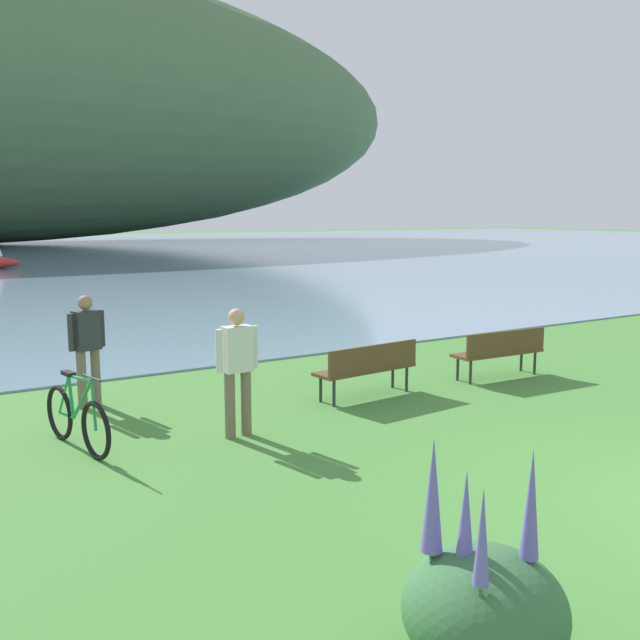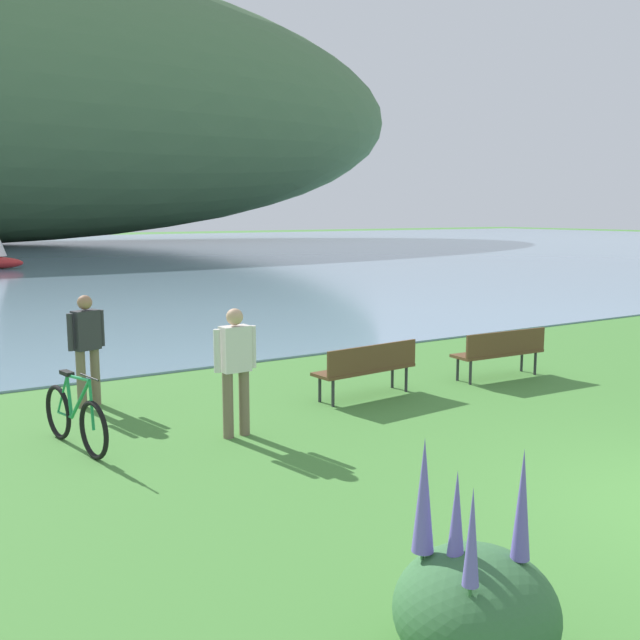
# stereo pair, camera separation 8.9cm
# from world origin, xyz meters

# --- Properties ---
(park_bench_near_camera) EXTENTS (1.83, 0.63, 0.88)m
(park_bench_near_camera) POSITION_xyz_m (-0.43, 5.63, 0.52)
(park_bench_near_camera) COLOR brown
(park_bench_near_camera) RESTS_ON ground
(park_bench_further_along) EXTENTS (1.82, 0.56, 0.88)m
(park_bench_further_along) POSITION_xyz_m (2.36, 5.47, 0.52)
(park_bench_further_along) COLOR brown
(park_bench_further_along) RESTS_ON ground
(bicycle_leaning_near_bench) EXTENTS (0.38, 1.75, 1.01)m
(bicycle_leaning_near_bench) POSITION_xyz_m (-4.99, 5.52, 0.40)
(bicycle_leaning_near_bench) COLOR black
(bicycle_leaning_near_bench) RESTS_ON ground
(person_at_shoreline) EXTENTS (0.59, 0.32, 1.71)m
(person_at_shoreline) POSITION_xyz_m (-4.34, 7.46, 0.98)
(person_at_shoreline) COLOR #72604C
(person_at_shoreline) RESTS_ON ground
(person_on_the_grass) EXTENTS (0.61, 0.24, 1.71)m
(person_on_the_grass) POSITION_xyz_m (-3.06, 4.92, 0.98)
(person_on_the_grass) COLOR #72604C
(person_on_the_grass) RESTS_ON ground
(echium_bush_closest_to_camera) EXTENTS (1.07, 1.07, 1.53)m
(echium_bush_closest_to_camera) POSITION_xyz_m (-3.84, -0.34, 0.43)
(echium_bush_closest_to_camera) COLOR #386B3D
(echium_bush_closest_to_camera) RESTS_ON ground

